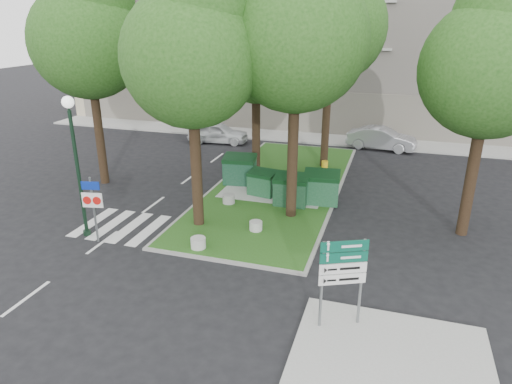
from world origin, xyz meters
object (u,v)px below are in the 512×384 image
at_px(tree_street_left, 89,30).
at_px(dumpster_b, 263,183).
at_px(dumpster_c, 291,190).
at_px(bollard_left, 198,243).
at_px(dumpster_a, 240,170).
at_px(street_lamp, 75,151).
at_px(car_silver, 381,138).
at_px(directional_sign, 343,270).
at_px(bollard_mid, 229,199).
at_px(tree_median_near_left, 193,44).
at_px(car_white, 218,133).
at_px(bollard_right, 256,226).
at_px(tree_street_right, 495,55).
at_px(tree_median_mid, 258,45).
at_px(tree_median_near_right, 299,24).
at_px(traffic_sign_pole, 93,201).
at_px(tree_median_far, 334,15).
at_px(litter_bin, 325,166).
at_px(dumpster_d, 321,188).

xyz_separation_m(tree_street_left, dumpster_b, (8.52, 0.47, -6.93)).
relative_size(dumpster_c, bollard_left, 2.78).
height_order(dumpster_a, street_lamp, street_lamp).
bearing_deg(car_silver, directional_sign, -172.44).
height_order(bollard_left, bollard_mid, bollard_mid).
bearing_deg(tree_median_near_left, car_white, 108.75).
relative_size(bollard_left, bollard_right, 1.07).
bearing_deg(dumpster_a, tree_street_right, -20.87).
bearing_deg(directional_sign, car_silver, 64.85).
height_order(tree_median_mid, directional_sign, tree_median_mid).
distance_m(tree_median_near_right, directional_sign, 9.81).
relative_size(tree_street_right, car_silver, 2.27).
bearing_deg(tree_median_mid, tree_street_left, -158.20).
xyz_separation_m(traffic_sign_pole, directional_sign, (9.73, -2.52, 0.15)).
bearing_deg(tree_median_far, bollard_right, -97.85).
distance_m(dumpster_a, car_white, 8.88).
bearing_deg(dumpster_c, tree_median_far, 83.48).
distance_m(dumpster_a, directional_sign, 12.20).
distance_m(tree_median_near_right, tree_street_right, 7.09).
bearing_deg(litter_bin, tree_median_mid, -150.53).
bearing_deg(tree_street_right, dumpster_b, 170.73).
distance_m(dumpster_a, litter_bin, 5.08).
height_order(litter_bin, car_white, car_white).
bearing_deg(traffic_sign_pole, bollard_mid, 42.87).
relative_size(dumpster_b, street_lamp, 0.27).
xyz_separation_m(tree_median_near_right, street_lamp, (-7.57, -4.18, -4.48)).
xyz_separation_m(tree_median_near_right, tree_median_mid, (-3.00, 4.50, -1.01)).
bearing_deg(traffic_sign_pole, dumpster_a, 56.15).
xyz_separation_m(tree_median_near_left, bollard_mid, (0.32, 2.44, -6.99)).
relative_size(litter_bin, car_silver, 0.14).
distance_m(directional_sign, car_silver, 19.69).
xyz_separation_m(dumpster_c, bollard_mid, (-2.80, -0.74, -0.49)).
bearing_deg(car_white, dumpster_d, -141.73).
bearing_deg(bollard_left, tree_median_near_right, 56.18).
xyz_separation_m(dumpster_a, bollard_right, (2.48, -5.14, -0.54)).
bearing_deg(tree_street_right, dumpster_d, 168.00).
height_order(dumpster_b, traffic_sign_pole, traffic_sign_pole).
distance_m(dumpster_c, car_silver, 11.91).
distance_m(dumpster_b, litter_bin, 5.00).
xyz_separation_m(tree_median_near_left, bollard_left, (0.78, -2.06, -6.99)).
relative_size(dumpster_a, traffic_sign_pole, 0.66).
bearing_deg(tree_median_near_left, car_silver, 65.68).
height_order(dumpster_a, dumpster_b, dumpster_a).
distance_m(tree_median_far, bollard_left, 14.36).
bearing_deg(litter_bin, dumpster_d, -82.84).
bearing_deg(street_lamp, car_silver, 57.53).
relative_size(tree_street_left, car_white, 2.63).
bearing_deg(car_white, bollard_right, -157.89).
xyz_separation_m(dumpster_b, litter_bin, (2.32, 4.42, -0.29)).
xyz_separation_m(bollard_left, car_silver, (5.81, 16.63, 0.41)).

